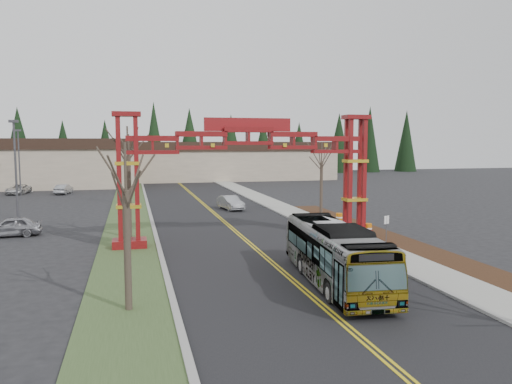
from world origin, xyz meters
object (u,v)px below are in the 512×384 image
object	(u,v)px
light_pole_far	(19,157)
barrel_south	(368,230)
silver_sedan	(230,203)
light_pole_near	(15,162)
parked_car_near_a	(11,227)
bare_tree_right_far	(322,163)
gateway_arch	(248,156)
bare_tree_median_far	(129,153)
parked_car_far_a	(64,189)
barrel_north	(339,219)
retail_building_east	(226,160)
street_sign	(387,224)
bare_tree_median_mid	(128,157)
barrel_mid	(348,223)
bare_tree_median_near	(126,191)
parked_car_far_b	(18,189)
transit_bus	(335,254)

from	to	relation	value
light_pole_far	barrel_south	xyz separation A→B (m)	(30.94, -37.56, -4.46)
silver_sedan	light_pole_near	distance (m)	20.52
parked_car_near_a	bare_tree_right_far	xyz separation A→B (m)	(26.55, 5.32, 4.20)
gateway_arch	bare_tree_median_far	size ratio (longest dim) A/B	2.32
parked_car_far_a	barrel_north	world-z (taller)	parked_car_far_a
barrel_north	light_pole_near	bearing A→B (deg)	159.26
bare_tree_median_far	barrel_north	world-z (taller)	bare_tree_median_far
retail_building_east	street_sign	world-z (taller)	retail_building_east
barrel_north	retail_building_east	bearing A→B (deg)	89.08
light_pole_near	bare_tree_median_mid	bearing A→B (deg)	-50.22
barrel_mid	retail_building_east	bearing A→B (deg)	88.85
silver_sedan	barrel_mid	world-z (taller)	silver_sedan
silver_sedan	bare_tree_median_near	xyz separation A→B (m)	(-10.07, -29.57, 4.27)
bare_tree_right_far	street_sign	xyz separation A→B (m)	(-1.18, -14.97, -3.48)
gateway_arch	bare_tree_median_mid	distance (m)	8.75
silver_sedan	parked_car_near_a	distance (m)	21.41
retail_building_east	bare_tree_median_near	xyz separation A→B (m)	(-18.00, -74.61, 1.47)
parked_car_far_b	light_pole_far	bearing A→B (deg)	-60.78
gateway_arch	bare_tree_median_far	bearing A→B (deg)	108.61
gateway_arch	transit_bus	distance (m)	12.04
retail_building_east	bare_tree_median_mid	xyz separation A→B (m)	(-18.00, -58.41, 2.40)
light_pole_near	retail_building_east	bearing A→B (deg)	59.04
gateway_arch	parked_car_far_b	bearing A→B (deg)	120.09
bare_tree_right_far	light_pole_far	size ratio (longest dim) A/B	0.81
parked_car_far_a	bare_tree_right_far	size ratio (longest dim) A/B	0.58
silver_sedan	bare_tree_median_mid	world-z (taller)	bare_tree_median_mid
bare_tree_right_far	light_pole_near	world-z (taller)	light_pole_near
barrel_mid	light_pole_near	bearing A→B (deg)	154.78
transit_bus	barrel_south	size ratio (longest dim) A/B	10.45
parked_car_far_b	bare_tree_median_far	bearing A→B (deg)	-36.92
retail_building_east	bare_tree_median_mid	size ratio (longest dim) A/B	4.70
bare_tree_right_far	barrel_north	distance (m)	7.89
bare_tree_median_near	bare_tree_median_mid	world-z (taller)	bare_tree_median_mid
gateway_arch	parked_car_near_a	size ratio (longest dim) A/B	4.23
transit_bus	bare_tree_median_far	distance (m)	36.39
barrel_mid	barrel_north	distance (m)	2.38
light_pole_near	barrel_mid	world-z (taller)	light_pole_near
parked_car_far_b	light_pole_far	size ratio (longest dim) A/B	0.55
light_pole_near	bare_tree_median_far	bearing A→B (deg)	40.01
barrel_mid	street_sign	bearing A→B (deg)	-89.98
retail_building_east	parked_car_near_a	size ratio (longest dim) A/B	8.84
street_sign	barrel_north	size ratio (longest dim) A/B	2.00
gateway_arch	barrel_north	xyz separation A→B (m)	(9.09, 5.22, -5.48)
bare_tree_right_far	light_pole_near	distance (m)	28.16
light_pole_far	barrel_mid	bearing A→B (deg)	-48.14
retail_building_east	transit_bus	distance (m)	73.46
bare_tree_median_near	light_pole_far	world-z (taller)	light_pole_far
parked_car_far_b	street_sign	xyz separation A→B (m)	(31.46, -42.36, 0.80)
parked_car_far_a	barrel_south	size ratio (longest dim) A/B	3.90
bare_tree_median_mid	light_pole_near	world-z (taller)	light_pole_near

